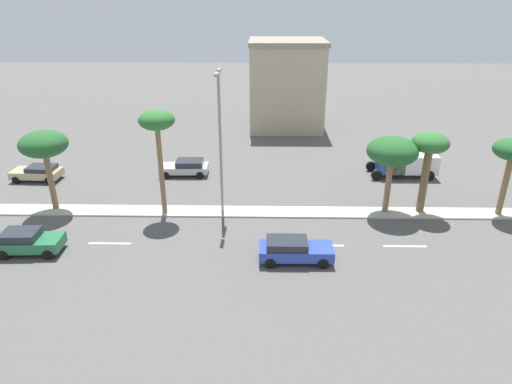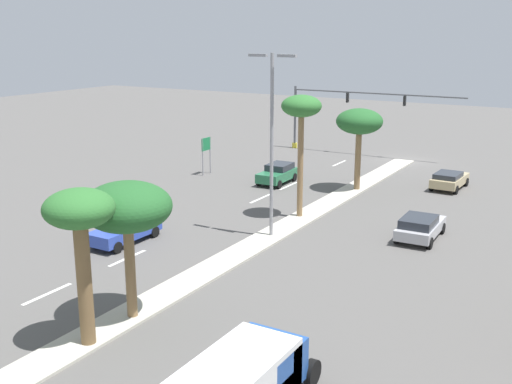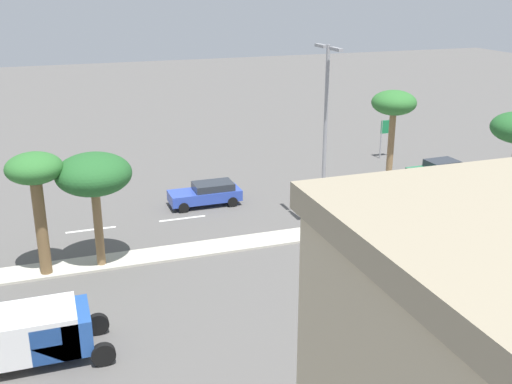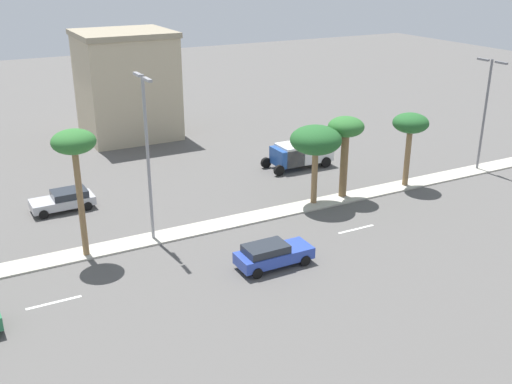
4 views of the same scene
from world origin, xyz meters
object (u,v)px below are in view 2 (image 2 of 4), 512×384
palm_tree_center (80,219)px  palm_tree_mid (127,208)px  traffic_signal_gantry (336,110)px  sedan_silver_near (420,226)px  sedan_blue_trailing (126,229)px  box_truck (244,379)px  street_lamp_center (272,132)px  palm_tree_near (301,112)px  directional_road_sign (206,149)px  palm_tree_far (359,123)px  sedan_green_rear (278,173)px  sedan_tan_left (449,179)px

palm_tree_center → palm_tree_mid: bearing=-87.4°
traffic_signal_gantry → sedan_silver_near: size_ratio=3.91×
sedan_blue_trailing → box_truck: size_ratio=0.77×
box_truck → street_lamp_center: bearing=-63.7°
box_truck → palm_tree_near: bearing=-68.0°
directional_road_sign → palm_tree_mid: palm_tree_mid is taller
street_lamp_center → sedan_silver_near: 10.07m
directional_road_sign → palm_tree_near: 14.90m
directional_road_sign → palm_tree_near: palm_tree_near is taller
street_lamp_center → box_truck: (-7.68, 15.52, -4.92)m
box_truck → palm_tree_mid: bearing=-24.1°
street_lamp_center → box_truck: size_ratio=1.77×
traffic_signal_gantry → sedan_blue_trailing: size_ratio=3.77×
directional_road_sign → palm_tree_near: size_ratio=0.40×
directional_road_sign → street_lamp_center: 17.44m
palm_tree_center → box_truck: (-7.37, 0.74, -3.82)m
palm_tree_near → street_lamp_center: 4.34m
directional_road_sign → box_truck: bearing=126.8°
palm_tree_far → street_lamp_center: 12.75m
palm_tree_mid → palm_tree_center: (-0.12, 2.62, 0.28)m
palm_tree_far → sedan_green_rear: palm_tree_far is taller
traffic_signal_gantry → palm_tree_mid: traffic_signal_gantry is taller
street_lamp_center → sedan_silver_near: (-7.52, -3.97, -5.38)m
palm_tree_center → sedan_green_rear: 27.54m
directional_road_sign → palm_tree_near: bearing=149.5°
directional_road_sign → palm_tree_near: (-12.22, 7.19, 4.61)m
directional_road_sign → palm_tree_far: bearing=-174.5°
palm_tree_center → sedan_tan_left: bearing=-100.3°
palm_tree_mid → sedan_silver_near: size_ratio=1.31×
palm_tree_mid → sedan_green_rear: 24.96m
sedan_silver_near → traffic_signal_gantry: bearing=-56.0°
sedan_silver_near → palm_tree_near: bearing=-2.3°
traffic_signal_gantry → palm_tree_far: bearing=119.7°
palm_tree_near → palm_tree_mid: size_ratio=1.35×
sedan_tan_left → sedan_blue_trailing: size_ratio=0.93×
directional_road_sign → sedan_green_rear: 6.72m
palm_tree_mid → palm_tree_center: size_ratio=0.95×
palm_tree_far → palm_tree_mid: size_ratio=1.05×
palm_tree_near → sedan_blue_trailing: size_ratio=1.71×
directional_road_sign → sedan_silver_near: bearing=159.5°
palm_tree_far → sedan_green_rear: bearing=9.2°
sedan_tan_left → palm_tree_center: bearing=79.7°
directional_road_sign → box_truck: directional_road_sign is taller
palm_tree_far → sedan_blue_trailing: palm_tree_far is taller
traffic_signal_gantry → sedan_tan_left: 16.69m
palm_tree_mid → palm_tree_far: bearing=-90.1°
sedan_green_rear → sedan_tan_left: 13.00m
palm_tree_mid → sedan_tan_left: size_ratio=1.36×
sedan_blue_trailing → street_lamp_center: bearing=-143.3°
palm_tree_center → sedan_tan_left: 32.31m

